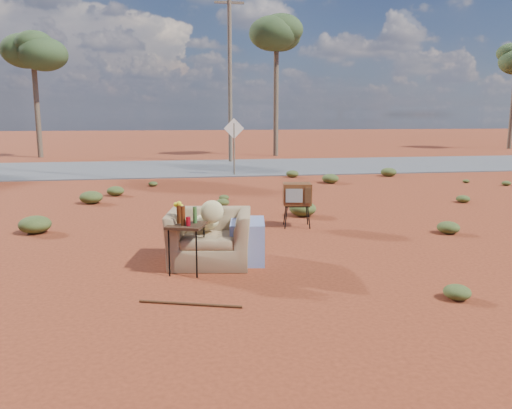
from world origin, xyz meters
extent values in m
plane|color=maroon|center=(0.00, 0.00, 0.00)|extent=(140.00, 140.00, 0.00)
cube|color=#565659|center=(0.00, 15.00, 0.02)|extent=(140.00, 7.00, 0.04)
imported|color=#8B6E4C|center=(-0.30, 0.60, 0.56)|extent=(1.40, 1.03, 1.12)
ellipsoid|color=#CABC7C|center=(-0.35, 0.67, 0.65)|extent=(0.41, 0.41, 0.24)
ellipsoid|color=#CABC7C|center=(-0.28, 0.38, 0.87)|extent=(0.36, 0.18, 0.36)
cube|color=navy|center=(0.31, 0.62, 0.33)|extent=(0.66, 0.91, 0.66)
cube|color=black|center=(1.68, 2.88, 0.46)|extent=(0.56, 0.46, 0.03)
cylinder|color=black|center=(1.42, 2.73, 0.23)|extent=(0.03, 0.03, 0.46)
cylinder|color=black|center=(1.89, 2.66, 0.23)|extent=(0.03, 0.03, 0.46)
cylinder|color=black|center=(1.48, 3.09, 0.23)|extent=(0.03, 0.03, 0.46)
cylinder|color=black|center=(1.94, 3.02, 0.23)|extent=(0.03, 0.03, 0.46)
cube|color=#5D2C17|center=(1.68, 2.88, 0.70)|extent=(0.64, 0.53, 0.45)
cube|color=gray|center=(1.57, 2.66, 0.70)|extent=(0.34, 0.07, 0.28)
cube|color=#472D19|center=(1.84, 2.61, 0.70)|extent=(0.13, 0.04, 0.32)
cube|color=#352213|center=(-0.67, 0.15, 0.72)|extent=(0.65, 0.65, 0.04)
cylinder|color=black|center=(-0.93, 0.02, 0.36)|extent=(0.02, 0.02, 0.72)
cylinder|color=black|center=(-0.54, -0.11, 0.36)|extent=(0.02, 0.02, 0.72)
cylinder|color=black|center=(-0.80, 0.41, 0.36)|extent=(0.02, 0.02, 0.72)
cylinder|color=black|center=(-0.41, 0.28, 0.36)|extent=(0.02, 0.02, 0.72)
cylinder|color=#471E0B|center=(-0.77, 0.24, 0.87)|extent=(0.07, 0.07, 0.27)
cylinder|color=#471E0B|center=(-0.72, 0.08, 0.88)|extent=(0.07, 0.07, 0.29)
cylinder|color=#2F5A26|center=(-0.54, 0.21, 0.86)|extent=(0.06, 0.06, 0.25)
cylinder|color=#AE0D20|center=(-0.65, 0.03, 0.81)|extent=(0.07, 0.07, 0.13)
cylinder|color=silver|center=(-0.77, 0.35, 0.81)|extent=(0.08, 0.08, 0.14)
ellipsoid|color=yellow|center=(-0.77, 0.35, 0.97)|extent=(0.16, 0.16, 0.12)
cylinder|color=#4F2B15|center=(-0.68, -1.16, 0.02)|extent=(1.25, 0.44, 0.03)
cylinder|color=brown|center=(1.50, 12.00, 1.00)|extent=(0.06, 0.06, 2.00)
cube|color=silver|center=(1.50, 12.00, 1.80)|extent=(0.78, 0.04, 0.78)
cylinder|color=brown|center=(-8.00, 22.00, 3.00)|extent=(0.28, 0.28, 6.00)
ellipsoid|color=#394E28|center=(-8.00, 22.00, 5.50)|extent=(3.20, 3.20, 2.20)
cylinder|color=brown|center=(5.00, 21.00, 3.50)|extent=(0.28, 0.28, 7.00)
ellipsoid|color=#394E28|center=(5.00, 21.00, 6.50)|extent=(3.20, 3.20, 2.20)
cylinder|color=brown|center=(2.00, 17.50, 4.00)|extent=(0.20, 0.20, 8.00)
cube|color=brown|center=(2.00, 17.50, 7.50)|extent=(1.40, 0.10, 0.10)
ellipsoid|color=#475424|center=(4.50, 1.80, 0.12)|extent=(0.44, 0.44, 0.24)
ellipsoid|color=#475424|center=(-3.00, 6.50, 0.17)|extent=(0.60, 0.60, 0.33)
ellipsoid|color=#475424|center=(6.80, 5.00, 0.10)|extent=(0.36, 0.36, 0.20)
ellipsoid|color=#475424|center=(3.20, 8.00, 0.11)|extent=(0.40, 0.40, 0.22)
ellipsoid|color=#475424|center=(-1.50, 9.50, 0.08)|extent=(0.30, 0.30, 0.17)
camera|label=1|loc=(-0.84, -7.05, 2.32)|focal=35.00mm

